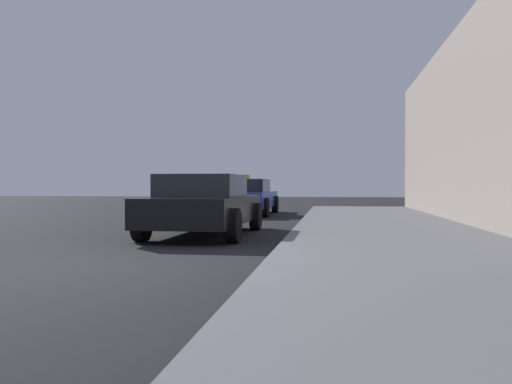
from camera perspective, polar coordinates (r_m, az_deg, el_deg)
ground_plane at (r=6.99m, az=-15.46°, el=-7.92°), size 80.00×80.00×0.00m
sidewalk at (r=6.50m, az=19.12°, el=-7.93°), size 4.00×32.00×0.15m
car_black at (r=10.75m, az=-5.77°, el=-1.41°), size 1.96×4.29×1.27m
car_blue at (r=18.38m, az=-1.21°, el=-0.50°), size 2.04×4.57×1.43m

